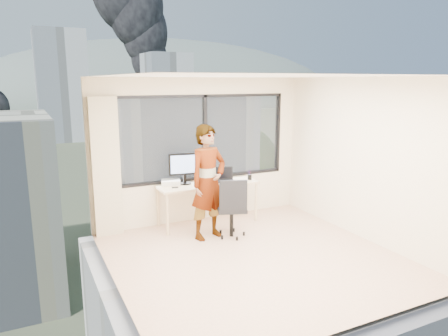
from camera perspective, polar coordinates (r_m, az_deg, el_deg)
floor at (r=6.25m, az=4.11°, el=-12.10°), size 4.00×4.00×0.01m
ceiling at (r=5.71m, az=4.50°, el=12.46°), size 4.00×4.00×0.01m
wall_front at (r=4.30m, az=17.90°, el=-5.48°), size 4.00×0.01×2.60m
wall_left at (r=5.16m, az=-15.29°, el=-2.44°), size 0.01×4.00×2.60m
wall_right at (r=7.05m, az=18.49°, el=1.15°), size 0.01×4.00×2.60m
window_wall at (r=7.59m, az=-2.98°, el=4.21°), size 3.30×0.16×1.55m
curtain at (r=7.05m, az=-15.91°, el=0.06°), size 0.45×0.14×2.30m
desk at (r=7.51m, az=-2.21°, el=-4.85°), size 1.80×0.60×0.75m
chair at (r=6.85m, az=1.04°, el=-5.31°), size 0.67×0.67×1.03m
person at (r=6.71m, az=-2.19°, el=-1.97°), size 0.78×0.61×1.87m
monitor at (r=7.32m, az=-5.41°, el=-0.06°), size 0.57×0.20×0.56m
game_console at (r=7.37m, az=-7.32°, el=-1.93°), size 0.39×0.36×0.08m
laptop at (r=7.49m, az=0.01°, el=-1.02°), size 0.45×0.47×0.23m
cellphone at (r=7.14m, az=-6.74°, el=-2.66°), size 0.11×0.07×0.01m
pen_cup at (r=7.67m, az=3.54°, el=-1.25°), size 0.09×0.09×0.10m
handbag at (r=7.68m, az=-1.53°, el=-0.79°), size 0.29×0.21×0.20m
exterior_ground at (r=126.05m, az=-24.48°, el=3.30°), size 400.00×400.00×0.04m
near_bldg_b at (r=46.23m, az=-6.74°, el=1.19°), size 14.00×13.00×16.00m
near_bldg_c at (r=47.95m, az=18.42°, el=-2.64°), size 12.00×10.00×10.00m
far_tower_b at (r=125.41m, az=-21.37°, el=10.41°), size 13.00×13.00×30.00m
far_tower_c at (r=152.68m, az=-7.83°, el=10.48°), size 15.00×15.00×26.00m
hill_b at (r=341.23m, az=-8.51°, el=9.01°), size 300.00×220.00×96.00m
tree_b at (r=26.80m, az=-8.56°, el=-14.93°), size 7.60×7.60×9.00m
tree_c at (r=52.64m, az=2.93°, el=-0.76°), size 8.40×8.40×10.00m
smoke_plume_b at (r=185.87m, az=-8.07°, el=19.37°), size 30.00×18.00×70.00m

